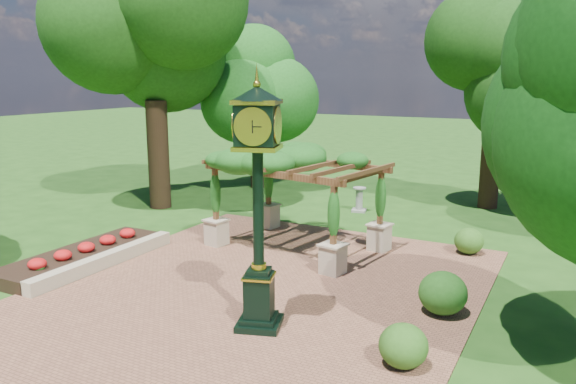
% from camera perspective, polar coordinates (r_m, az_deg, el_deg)
% --- Properties ---
extents(ground, '(120.00, 120.00, 0.00)m').
position_cam_1_polar(ground, '(13.15, -5.21, -11.42)').
color(ground, '#1E4714').
rests_on(ground, ground).
extents(brick_plaza, '(10.00, 12.00, 0.04)m').
position_cam_1_polar(brick_plaza, '(13.93, -2.93, -9.94)').
color(brick_plaza, brown).
rests_on(brick_plaza, ground).
extents(border_wall, '(0.35, 5.00, 0.40)m').
position_cam_1_polar(border_wall, '(16.24, -18.06, -6.64)').
color(border_wall, '#C6B793').
rests_on(border_wall, ground).
extents(flower_bed, '(1.50, 5.00, 0.36)m').
position_cam_1_polar(flower_bed, '(16.88, -20.20, -6.16)').
color(flower_bed, red).
rests_on(flower_bed, ground).
extents(pedestal_clock, '(1.25, 1.25, 5.04)m').
position_cam_1_polar(pedestal_clock, '(11.11, -3.07, 0.55)').
color(pedestal_clock, black).
rests_on(pedestal_clock, brick_plaza).
extents(pergola, '(5.36, 3.84, 3.10)m').
position_cam_1_polar(pergola, '(16.59, 0.90, 2.70)').
color(pergola, '#C2AE90').
rests_on(pergola, brick_plaza).
extents(sundial, '(0.63, 0.63, 0.95)m').
position_cam_1_polar(sundial, '(21.80, 7.24, -0.91)').
color(sundial, gray).
rests_on(sundial, ground).
extents(shrub_front, '(1.15, 1.15, 0.80)m').
position_cam_1_polar(shrub_front, '(10.57, 11.64, -15.05)').
color(shrub_front, '#285418').
rests_on(shrub_front, brick_plaza).
extents(shrub_mid, '(1.23, 1.23, 0.95)m').
position_cam_1_polar(shrub_mid, '(12.87, 15.46, -9.87)').
color(shrub_mid, '#235818').
rests_on(shrub_mid, brick_plaza).
extents(shrub_back, '(0.95, 0.95, 0.76)m').
position_cam_1_polar(shrub_back, '(17.29, 17.92, -4.76)').
color(shrub_back, '#2C5A1A').
rests_on(shrub_back, brick_plaza).
extents(tree_west_near, '(5.69, 5.69, 10.89)m').
position_cam_1_polar(tree_west_near, '(22.56, -13.69, 17.34)').
color(tree_west_near, '#312013').
rests_on(tree_west_near, ground).
extents(tree_west_far, '(3.97, 3.97, 6.98)m').
position_cam_1_polar(tree_west_far, '(25.98, -3.22, 10.90)').
color(tree_west_far, black).
rests_on(tree_west_far, ground).
extents(tree_north, '(3.91, 3.91, 8.26)m').
position_cam_1_polar(tree_north, '(23.20, 20.54, 12.20)').
color(tree_north, '#382016').
rests_on(tree_north, ground).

